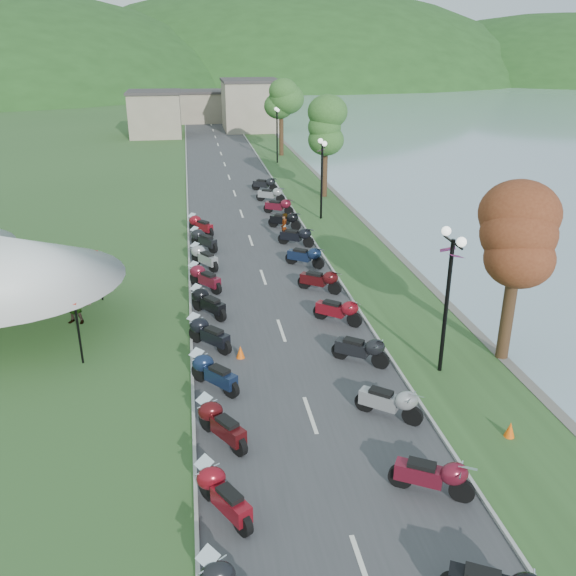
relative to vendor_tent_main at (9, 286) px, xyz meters
name	(u,v)px	position (x,y,z in m)	size (l,w,h in m)	color
road	(242,214)	(10.32, 16.54, -1.99)	(7.00, 120.00, 0.02)	#3E3E41
hills_backdrop	(196,79)	(10.32, 176.54, -2.00)	(360.00, 120.00, 76.00)	#285621
far_building	(196,108)	(8.32, 61.54, 0.50)	(18.00, 16.00, 5.00)	gray
moto_row_left	(218,399)	(7.55, -6.93, -1.45)	(2.60, 40.60, 1.10)	#331411
moto_row_right	(320,280)	(12.69, 2.33, -1.45)	(2.60, 43.51, 1.10)	#331411
vendor_tent_main	(9,286)	(0.00, 0.00, 0.00)	(5.83, 5.83, 4.00)	silver
tree_lakeside	(515,263)	(17.91, -4.91, 1.64)	(2.62, 2.62, 7.28)	#3D732E
pedestrian_a	(88,291)	(2.14, 4.06, -2.00)	(0.70, 0.51, 1.92)	slate
pedestrian_c	(19,292)	(-1.03, 4.50, -2.00)	(1.18, 0.49, 1.82)	slate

